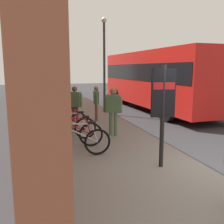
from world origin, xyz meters
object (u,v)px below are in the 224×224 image
object	(u,v)px
pedestrian_near_bus	(96,100)
pedestrian_crossing_street	(113,107)
bicycle_nearest_sign	(78,142)
bicycle_under_window	(73,134)
bicycle_leaning_wall	(69,128)
city_bus	(155,77)
street_lamp	(104,57)
bicycle_beside_lamp	(65,123)
pedestrian_by_facade	(75,102)
transit_info_sign	(163,100)

from	to	relation	value
pedestrian_near_bus	pedestrian_crossing_street	world-z (taller)	pedestrian_crossing_street
bicycle_nearest_sign	bicycle_under_window	size ratio (longest dim) A/B	1.00
bicycle_leaning_wall	pedestrian_near_bus	world-z (taller)	pedestrian_near_bus
city_bus	pedestrian_near_bus	bearing A→B (deg)	122.37
bicycle_leaning_wall	pedestrian_crossing_street	world-z (taller)	pedestrian_crossing_street
bicycle_leaning_wall	street_lamp	bearing A→B (deg)	-27.52
bicycle_leaning_wall	city_bus	world-z (taller)	city_bus
bicycle_leaning_wall	bicycle_beside_lamp	distance (m)	0.86
bicycle_under_window	bicycle_beside_lamp	xyz separation A→B (m)	(1.64, 0.06, 0.00)
street_lamp	bicycle_nearest_sign	bearing A→B (deg)	158.78
bicycle_beside_lamp	pedestrian_by_facade	world-z (taller)	pedestrian_by_facade
pedestrian_crossing_street	street_lamp	world-z (taller)	street_lamp
bicycle_nearest_sign	bicycle_leaning_wall	size ratio (longest dim) A/B	1.00
pedestrian_by_facade	pedestrian_near_bus	bearing A→B (deg)	-50.57
bicycle_under_window	street_lamp	distance (m)	6.64
bicycle_leaning_wall	street_lamp	size ratio (longest dim) A/B	0.37
bicycle_leaning_wall	pedestrian_by_facade	world-z (taller)	pedestrian_by_facade
bicycle_under_window	pedestrian_by_facade	distance (m)	2.81
bicycle_leaning_wall	pedestrian_by_facade	size ratio (longest dim) A/B	1.10
pedestrian_near_bus	city_bus	bearing A→B (deg)	-57.63
bicycle_beside_lamp	transit_info_sign	xyz separation A→B (m)	(-3.75, -1.81, 1.21)
bicycle_nearest_sign	street_lamp	size ratio (longest dim) A/B	0.37
bicycle_nearest_sign	pedestrian_crossing_street	xyz separation A→B (m)	(1.78, -1.52, 0.61)
bicycle_leaning_wall	street_lamp	xyz separation A→B (m)	(4.83, -2.52, 2.51)
transit_info_sign	pedestrian_by_facade	size ratio (longest dim) A/B	1.49
pedestrian_crossing_street	pedestrian_by_facade	world-z (taller)	pedestrian_crossing_street
transit_info_sign	city_bus	world-z (taller)	city_bus
bicycle_nearest_sign	street_lamp	bearing A→B (deg)	-21.22
city_bus	pedestrian_by_facade	bearing A→B (deg)	123.92
bicycle_nearest_sign	bicycle_beside_lamp	bearing A→B (deg)	1.23
pedestrian_crossing_street	city_bus	bearing A→B (deg)	-38.69
bicycle_beside_lamp	bicycle_leaning_wall	bearing A→B (deg)	-176.79
bicycle_nearest_sign	pedestrian_by_facade	size ratio (longest dim) A/B	1.10
bicycle_leaning_wall	city_bus	bearing A→B (deg)	-46.60
city_bus	bicycle_leaning_wall	bearing A→B (deg)	133.40
bicycle_nearest_sign	pedestrian_near_bus	world-z (taller)	pedestrian_near_bus
bicycle_nearest_sign	transit_info_sign	distance (m)	2.48
city_bus	pedestrian_near_bus	size ratio (longest dim) A/B	6.92
bicycle_nearest_sign	bicycle_under_window	bearing A→B (deg)	-0.35
pedestrian_near_bus	pedestrian_by_facade	distance (m)	1.41
city_bus	pedestrian_crossing_street	size ratio (longest dim) A/B	6.44
bicycle_under_window	transit_info_sign	bearing A→B (deg)	-140.32
bicycle_nearest_sign	transit_info_sign	xyz separation A→B (m)	(-1.26, -1.76, 1.21)
bicycle_under_window	city_bus	size ratio (longest dim) A/B	0.17
pedestrian_near_bus	street_lamp	xyz separation A→B (m)	(2.01, -0.94, 1.96)
bicycle_under_window	pedestrian_near_bus	size ratio (longest dim) A/B	1.15
bicycle_nearest_sign	bicycle_under_window	world-z (taller)	same
transit_info_sign	city_bus	xyz separation A→B (m)	(8.39, -4.05, 0.20)
bicycle_nearest_sign	pedestrian_by_facade	bearing A→B (deg)	-7.77
bicycle_nearest_sign	bicycle_beside_lamp	world-z (taller)	same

